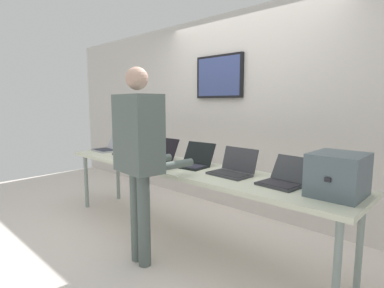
{
  "coord_description": "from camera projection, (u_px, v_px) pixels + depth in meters",
  "views": [
    {
      "loc": [
        2.18,
        -2.17,
        1.42
      ],
      "look_at": [
        0.01,
        0.13,
        0.99
      ],
      "focal_mm": 28.29,
      "sensor_mm": 36.0,
      "label": 1
    }
  ],
  "objects": [
    {
      "name": "back_wall",
      "position": [
        245.0,
        113.0,
        3.88
      ],
      "size": [
        8.0,
        0.11,
        2.58
      ],
      "color": "silver",
      "rests_on": "ground"
    },
    {
      "name": "paper_sheet",
      "position": [
        158.0,
        166.0,
        3.15
      ],
      "size": [
        0.25,
        0.32,
        0.0
      ],
      "color": "white",
      "rests_on": "workbench"
    },
    {
      "name": "laptop_station_0",
      "position": [
        110.0,
        146.0,
        4.17
      ],
      "size": [
        0.38,
        0.39,
        0.25
      ],
      "color": "#AFAFB8",
      "rests_on": "workbench"
    },
    {
      "name": "workbench",
      "position": [
        183.0,
        171.0,
        3.14
      ],
      "size": [
        3.44,
        0.7,
        0.77
      ],
      "color": "beige",
      "rests_on": "ground"
    },
    {
      "name": "person",
      "position": [
        139.0,
        148.0,
        2.59
      ],
      "size": [
        0.48,
        0.62,
        1.72
      ],
      "color": "#54615D",
      "rests_on": "ground"
    },
    {
      "name": "ground",
      "position": [
        183.0,
        238.0,
        3.24
      ],
      "size": [
        8.0,
        8.0,
        0.04
      ],
      "primitive_type": "cube",
      "color": "silver"
    },
    {
      "name": "laptop_station_1",
      "position": [
        132.0,
        150.0,
        3.82
      ],
      "size": [
        0.36,
        0.37,
        0.24
      ],
      "color": "#232426",
      "rests_on": "workbench"
    },
    {
      "name": "equipment_box",
      "position": [
        338.0,
        174.0,
        2.12
      ],
      "size": [
        0.34,
        0.4,
        0.3
      ],
      "color": "#505F67",
      "rests_on": "workbench"
    },
    {
      "name": "laptop_station_3",
      "position": [
        193.0,
        161.0,
        3.13
      ],
      "size": [
        0.38,
        0.37,
        0.23
      ],
      "color": "black",
      "rests_on": "workbench"
    },
    {
      "name": "coffee_mug",
      "position": [
        117.0,
        155.0,
        3.53
      ],
      "size": [
        0.08,
        0.08,
        0.09
      ],
      "color": "white",
      "rests_on": "workbench"
    },
    {
      "name": "laptop_station_5",
      "position": [
        283.0,
        179.0,
        2.42
      ],
      "size": [
        0.35,
        0.37,
        0.21
      ],
      "color": "#333438",
      "rests_on": "workbench"
    },
    {
      "name": "laptop_station_2",
      "position": [
        158.0,
        155.0,
        3.47
      ],
      "size": [
        0.38,
        0.36,
        0.24
      ],
      "color": "black",
      "rests_on": "workbench"
    },
    {
      "name": "laptop_station_4",
      "position": [
        233.0,
        169.0,
        2.76
      ],
      "size": [
        0.39,
        0.31,
        0.24
      ],
      "color": "#39393F",
      "rests_on": "workbench"
    }
  ]
}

